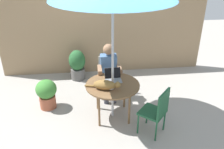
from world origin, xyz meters
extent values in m
plane|color=gray|center=(0.00, 0.00, 0.00)|extent=(14.00, 14.00, 0.00)
cube|color=#937756|center=(0.00, 2.05, 0.96)|extent=(5.19, 0.08, 1.92)
cylinder|color=brown|center=(0.00, 0.00, 0.69)|extent=(0.99, 0.99, 0.03)
cylinder|color=brown|center=(0.27, 0.27, 0.34)|extent=(0.04, 0.04, 0.67)
cylinder|color=brown|center=(-0.27, 0.27, 0.34)|extent=(0.04, 0.04, 0.67)
cylinder|color=brown|center=(-0.27, -0.27, 0.34)|extent=(0.04, 0.04, 0.67)
cylinder|color=brown|center=(0.27, -0.27, 0.34)|extent=(0.04, 0.04, 0.67)
cylinder|color=#B7B7BC|center=(0.00, 0.00, 1.17)|extent=(0.04, 0.04, 2.34)
cube|color=#B2A899|center=(0.00, 0.75, 0.42)|extent=(0.40, 0.40, 0.04)
cube|color=#B2A899|center=(0.00, 0.93, 0.65)|extent=(0.40, 0.04, 0.44)
cylinder|color=#B2A899|center=(0.17, 0.92, 0.20)|extent=(0.03, 0.03, 0.40)
cylinder|color=#B2A899|center=(-0.17, 0.92, 0.20)|extent=(0.03, 0.03, 0.40)
cylinder|color=#B2A899|center=(-0.17, 0.58, 0.20)|extent=(0.03, 0.03, 0.40)
cylinder|color=#B2A899|center=(0.17, 0.58, 0.20)|extent=(0.03, 0.03, 0.40)
cube|color=#194C2D|center=(0.62, -0.54, 0.42)|extent=(0.56, 0.56, 0.04)
cube|color=#194C2D|center=(0.76, -0.65, 0.65)|extent=(0.29, 0.33, 0.44)
cylinder|color=#194C2D|center=(0.64, -0.78, 0.20)|extent=(0.03, 0.03, 0.40)
cylinder|color=#194C2D|center=(0.86, -0.52, 0.20)|extent=(0.03, 0.03, 0.40)
cylinder|color=#194C2D|center=(0.60, -0.30, 0.20)|extent=(0.03, 0.03, 0.40)
cylinder|color=#194C2D|center=(0.38, -0.55, 0.20)|extent=(0.03, 0.03, 0.40)
cube|color=#4C72A5|center=(0.00, 0.75, 0.70)|extent=(0.34, 0.20, 0.54)
sphere|color=#936B4C|center=(0.00, 0.74, 1.10)|extent=(0.22, 0.22, 0.22)
cube|color=#383842|center=(-0.08, 0.60, 0.48)|extent=(0.12, 0.30, 0.12)
cylinder|color=#383842|center=(-0.08, 0.45, 0.22)|extent=(0.10, 0.10, 0.43)
cube|color=#383842|center=(0.08, 0.60, 0.48)|extent=(0.12, 0.30, 0.12)
cylinder|color=#383842|center=(0.08, 0.45, 0.22)|extent=(0.10, 0.10, 0.43)
cube|color=#936B4C|center=(-0.20, 0.53, 0.75)|extent=(0.08, 0.32, 0.08)
cube|color=#936B4C|center=(0.20, 0.53, 0.75)|extent=(0.08, 0.32, 0.08)
cube|color=gray|center=(0.03, 0.13, 0.71)|extent=(0.31, 0.24, 0.02)
cube|color=black|center=(0.03, 0.23, 0.82)|extent=(0.30, 0.08, 0.20)
cube|color=gray|center=(0.02, 0.24, 0.82)|extent=(0.30, 0.07, 0.20)
ellipsoid|color=olive|center=(-0.16, -0.15, 0.79)|extent=(0.44, 0.29, 0.17)
sphere|color=olive|center=(0.06, -0.22, 0.81)|extent=(0.11, 0.11, 0.11)
ellipsoid|color=white|center=(-0.05, -0.18, 0.75)|extent=(0.15, 0.15, 0.09)
cylinder|color=olive|center=(-0.42, -0.05, 0.73)|extent=(0.18, 0.08, 0.04)
cone|color=olive|center=(0.05, -0.24, 0.86)|extent=(0.04, 0.04, 0.03)
cone|color=olive|center=(0.07, -0.19, 0.86)|extent=(0.04, 0.04, 0.03)
cylinder|color=#9E5138|center=(-1.28, 0.44, 0.13)|extent=(0.32, 0.32, 0.27)
ellipsoid|color=#3D7F33|center=(-1.28, 0.44, 0.43)|extent=(0.41, 0.41, 0.38)
cylinder|color=#595654|center=(-0.69, 1.65, 0.14)|extent=(0.35, 0.35, 0.28)
ellipsoid|color=#26592D|center=(-0.69, 1.65, 0.50)|extent=(0.40, 0.40, 0.52)
camera|label=1|loc=(-0.44, -3.76, 2.83)|focal=38.12mm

